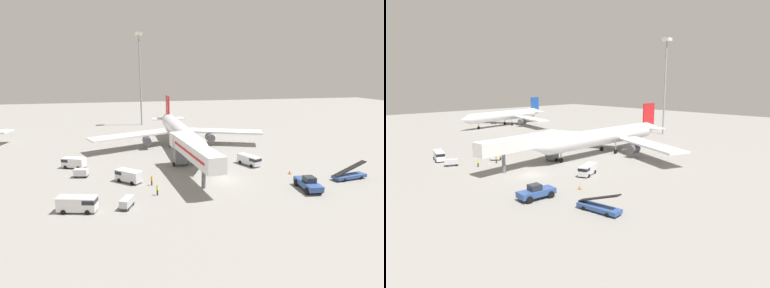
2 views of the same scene
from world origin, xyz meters
The scene contains 16 objects.
ground_plane centered at (0.00, 0.00, 0.00)m, with size 300.00×300.00×0.00m, color gray.
airplane_at_gate centered at (-3.94, 25.99, 4.25)m, with size 44.93×46.82×11.66m.
jet_bridge centered at (-5.69, 2.77, 5.06)m, with size 5.56×21.47×6.78m.
pushback_tug centered at (11.49, -7.63, 1.08)m, with size 3.00×6.04×2.33m.
belt_loader_truck centered at (21.66, -4.53, 0.76)m, with size 6.69×2.75×3.13m.
service_van_rear_right centered at (-24.10, -8.39, 1.27)m, with size 5.58×3.02×2.23m.
service_van_far_left centered at (-17.15, 2.43, 1.23)m, with size 4.81×4.61×2.16m.
service_van_outer_left centered at (-27.72, 13.20, 1.20)m, with size 4.85×3.55×2.10m.
service_van_mid_left centered at (7.48, 7.41, 1.17)m, with size 3.73×5.53×2.03m.
baggage_cart_near_center centered at (-17.58, -8.39, 0.81)m, with size 2.23×3.02×1.46m.
baggage_cart_far_right centered at (-25.57, 6.80, 0.87)m, with size 2.63×1.79×1.57m.
ground_crew_worker_foreground centered at (-13.31, -0.11, 0.91)m, with size 0.37×0.37×1.72m.
ground_crew_worker_midground centered at (-12.85, -4.69, 0.93)m, with size 0.43×0.43×1.76m.
safety_cone_alpha centered at (12.69, 0.38, 0.38)m, with size 0.50×0.50×0.76m.
airplane_background centered at (-68.91, 37.42, 4.05)m, with size 44.34×43.96×10.87m.
apron_light_mast centered at (-11.12, 62.66, 21.30)m, with size 2.40×2.40×31.73m.
Camera 2 is at (51.52, -36.85, 17.58)m, focal length 31.54 mm.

